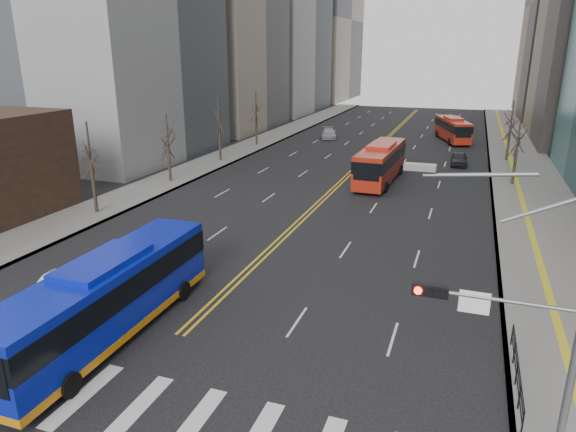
{
  "coord_description": "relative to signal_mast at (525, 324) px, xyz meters",
  "views": [
    {
      "loc": [
        11.66,
        -12.89,
        12.49
      ],
      "look_at": [
        3.52,
        10.02,
        4.64
      ],
      "focal_mm": 32.0,
      "sensor_mm": 36.0,
      "label": 1
    }
  ],
  "objects": [
    {
      "name": "street_trees",
      "position": [
        -20.94,
        32.55,
        0.02
      ],
      "size": [
        35.2,
        47.2,
        7.6
      ],
      "color": "#31271D",
      "rests_on": "ground"
    },
    {
      "name": "crosswalk",
      "position": [
        -13.77,
        -2.0,
        -4.85
      ],
      "size": [
        26.7,
        4.0,
        0.01
      ],
      "color": "silver",
      "rests_on": "ground"
    },
    {
      "name": "red_bus_near",
      "position": [
        -10.18,
        35.18,
        -2.73
      ],
      "size": [
        3.37,
        12.23,
        3.82
      ],
      "color": "#B02312",
      "rests_on": "ground"
    },
    {
      "name": "red_bus_far",
      "position": [
        -4.57,
        62.75,
        -2.94
      ],
      "size": [
        5.68,
        11.1,
        3.45
      ],
      "color": "#B02312",
      "rests_on": "ground"
    },
    {
      "name": "ground",
      "position": [
        -13.77,
        -2.0,
        -4.86
      ],
      "size": [
        220.0,
        220.0,
        0.0
      ],
      "primitive_type": "plane",
      "color": "black"
    },
    {
      "name": "car_silver",
      "position": [
        -22.03,
        59.23,
        -4.11
      ],
      "size": [
        3.57,
        5.55,
        1.5
      ],
      "primitive_type": "imported",
      "rotation": [
        0.0,
        0.0,
        0.31
      ],
      "color": "#A4A4AA",
      "rests_on": "ground"
    },
    {
      "name": "signal_mast",
      "position": [
        0.0,
        0.0,
        0.0
      ],
      "size": [
        5.37,
        0.37,
        9.39
      ],
      "color": "gray",
      "rests_on": "ground"
    },
    {
      "name": "pedestrian_railing",
      "position": [
        0.53,
        4.0,
        -4.03
      ],
      "size": [
        0.06,
        6.06,
        1.02
      ],
      "color": "black",
      "rests_on": "sidewalk_right"
    },
    {
      "name": "car_white",
      "position": [
        -21.73,
        4.0,
        -4.2
      ],
      "size": [
        2.01,
        4.18,
        1.32
      ],
      "primitive_type": "imported",
      "rotation": [
        0.0,
        0.0,
        0.16
      ],
      "color": "white",
      "rests_on": "ground"
    },
    {
      "name": "car_dark_far",
      "position": [
        -5.81,
        83.92,
        -4.2
      ],
      "size": [
        2.48,
        4.86,
        1.31
      ],
      "primitive_type": "imported",
      "rotation": [
        0.0,
        0.0,
        -0.06
      ],
      "color": "black",
      "rests_on": "ground"
    },
    {
      "name": "centerline",
      "position": [
        -13.77,
        53.0,
        -4.85
      ],
      "size": [
        0.55,
        100.0,
        0.01
      ],
      "color": "gold",
      "rests_on": "ground"
    },
    {
      "name": "sidewalk_right",
      "position": [
        3.73,
        43.0,
        -4.78
      ],
      "size": [
        7.0,
        130.0,
        0.15
      ],
      "primitive_type": "cube",
      "color": "gray",
      "rests_on": "ground"
    },
    {
      "name": "sidewalk_left",
      "position": [
        -30.27,
        43.0,
        -4.78
      ],
      "size": [
        5.0,
        130.0,
        0.15
      ],
      "primitive_type": "cube",
      "color": "gray",
      "rests_on": "ground"
    },
    {
      "name": "blue_bus",
      "position": [
        -16.76,
        2.0,
        -2.86
      ],
      "size": [
        3.15,
        13.19,
        3.8
      ],
      "color": "#0B1BB3",
      "rests_on": "ground"
    },
    {
      "name": "car_dark_mid",
      "position": [
        -3.01,
        45.98,
        -4.1
      ],
      "size": [
        1.92,
        4.5,
        1.51
      ],
      "primitive_type": "imported",
      "rotation": [
        0.0,
        0.0,
        0.03
      ],
      "color": "black",
      "rests_on": "ground"
    }
  ]
}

